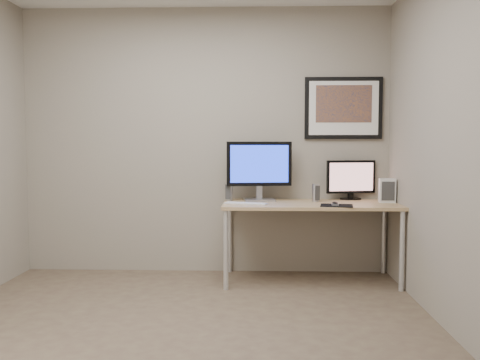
{
  "coord_description": "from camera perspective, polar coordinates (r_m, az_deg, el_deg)",
  "views": [
    {
      "loc": [
        0.5,
        -3.32,
        1.27
      ],
      "look_at": [
        0.36,
        1.1,
        0.96
      ],
      "focal_mm": 38.0,
      "sensor_mm": 36.0,
      "label": 1
    }
  ],
  "objects": [
    {
      "name": "monitor_large",
      "position": [
        4.82,
        2.17,
        1.34
      ],
      "size": [
        0.62,
        0.24,
        0.56
      ],
      "rotation": [
        0.0,
        0.0,
        0.14
      ],
      "color": "#A5A5AA",
      "rests_on": "desk"
    },
    {
      "name": "speaker_right",
      "position": [
        4.83,
        8.48,
        -1.44
      ],
      "size": [
        0.09,
        0.09,
        0.17
      ],
      "primitive_type": "cylinder",
      "rotation": [
        0.0,
        0.0,
        0.41
      ],
      "color": "#A5A5AA",
      "rests_on": "desk"
    },
    {
      "name": "mouse",
      "position": [
        4.53,
        10.63,
        -2.61
      ],
      "size": [
        0.07,
        0.1,
        0.03
      ],
      "primitive_type": "ellipsoid",
      "rotation": [
        0.0,
        0.0,
        -0.1
      ],
      "color": "black",
      "rests_on": "mousepad"
    },
    {
      "name": "speaker_left",
      "position": [
        4.86,
        -1.22,
        -1.32
      ],
      "size": [
        0.08,
        0.08,
        0.17
      ],
      "primitive_type": "cylinder",
      "rotation": [
        0.0,
        0.0,
        -0.25
      ],
      "color": "#A5A5AA",
      "rests_on": "desk"
    },
    {
      "name": "keyboard",
      "position": [
        4.57,
        0.64,
        -2.65
      ],
      "size": [
        0.41,
        0.21,
        0.01
      ],
      "primitive_type": "cube",
      "rotation": [
        0.0,
        0.0,
        -0.28
      ],
      "color": "silver",
      "rests_on": "desk"
    },
    {
      "name": "framed_art",
      "position": [
        5.08,
        11.54,
        7.93
      ],
      "size": [
        0.75,
        0.04,
        0.6
      ],
      "color": "black",
      "rests_on": "room"
    },
    {
      "name": "floor",
      "position": [
        3.59,
        -6.62,
        -16.71
      ],
      "size": [
        3.6,
        3.6,
        0.0
      ],
      "primitive_type": "plane",
      "color": "brown",
      "rests_on": "ground"
    },
    {
      "name": "mousepad",
      "position": [
        4.54,
        10.79,
        -2.83
      ],
      "size": [
        0.32,
        0.29,
        0.0
      ],
      "primitive_type": "cube",
      "rotation": [
        0.0,
        0.0,
        -0.16
      ],
      "color": "black",
      "rests_on": "desk"
    },
    {
      "name": "monitor_tv",
      "position": [
        5.04,
        12.34,
        0.14
      ],
      "size": [
        0.48,
        0.15,
        0.38
      ],
      "rotation": [
        0.0,
        0.0,
        0.21
      ],
      "color": "black",
      "rests_on": "desk"
    },
    {
      "name": "desk",
      "position": [
        4.73,
        7.86,
        -3.35
      ],
      "size": [
        1.6,
        0.7,
        0.73
      ],
      "color": "#A17D4E",
      "rests_on": "floor"
    },
    {
      "name": "room",
      "position": [
        3.82,
        -5.82,
        9.65
      ],
      "size": [
        3.6,
        3.6,
        3.6
      ],
      "color": "white",
      "rests_on": "ground"
    },
    {
      "name": "fan_unit",
      "position": [
        4.89,
        16.2,
        -1.14
      ],
      "size": [
        0.15,
        0.12,
        0.22
      ],
      "primitive_type": "cube",
      "rotation": [
        0.0,
        0.0,
        -0.1
      ],
      "color": "silver",
      "rests_on": "desk"
    }
  ]
}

